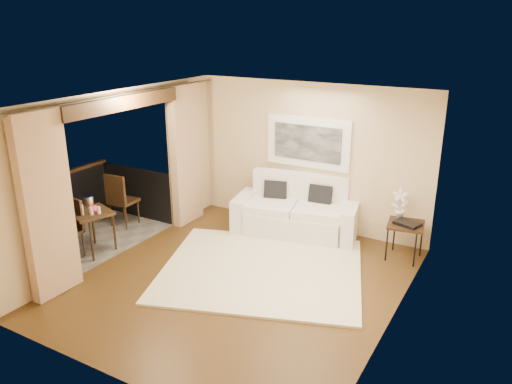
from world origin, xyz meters
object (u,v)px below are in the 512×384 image
Objects in this scene: balcony_chair_near at (71,223)px; ice_bucket at (89,202)px; orchid at (400,204)px; balcony_chair_far at (119,196)px; bistro_table at (90,216)px; sofa at (296,213)px; side_table at (406,227)px.

balcony_chair_near is 0.47m from ice_bucket.
balcony_chair_near is at bearing -149.30° from orchid.
orchid is 0.52× the size of balcony_chair_near.
bistro_table is at bearing 106.00° from balcony_chair_far.
orchid is (1.83, 0.06, 0.50)m from sofa.
balcony_chair_far is (-0.38, 1.05, -0.04)m from bistro_table.
orchid reaches higher than balcony_chair_far.
orchid is at bearing 38.34° from balcony_chair_near.
balcony_chair_far is 1.06× the size of balcony_chair_near.
sofa is at bearing 51.51° from balcony_chair_near.
side_table is 3.22× the size of ice_bucket.
sofa is 1.90m from orchid.
ice_bucket is (-0.16, 0.14, 0.18)m from bistro_table.
bistro_table is at bearing -40.35° from ice_bucket.
balcony_chair_far is (-4.98, -1.30, 0.05)m from side_table.
sofa is 3.66× the size of side_table.
sofa is 11.79× the size of ice_bucket.
balcony_chair_far is at bearing 103.32° from ice_bucket.
side_table is at bearing 36.09° from balcony_chair_near.
side_table is at bearing -169.24° from balcony_chair_far.
balcony_chair_far is at bearing 105.91° from balcony_chair_near.
orchid is 5.40m from balcony_chair_near.
balcony_chair_far reaches higher than balcony_chair_near.
ice_bucket is at bearing -152.83° from orchid.
balcony_chair_far is at bearing -165.33° from side_table.
bistro_table is at bearing -152.96° from side_table.
orchid reaches higher than bistro_table.
orchid is 0.50× the size of balcony_chair_far.
balcony_chair_near is (-4.63, -2.75, -0.30)m from orchid.
side_table is at bearing 24.87° from ice_bucket.
orchid is 5.04m from balcony_chair_far.
bistro_table is 0.32m from balcony_chair_near.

